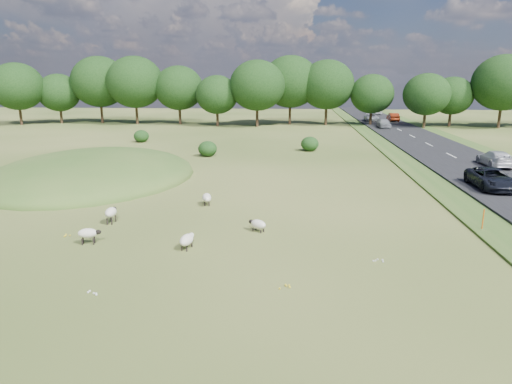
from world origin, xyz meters
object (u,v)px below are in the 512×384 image
sheep_0 (207,198)px  car_2 (377,111)px  car_5 (492,178)px  car_7 (372,117)px  car_3 (393,117)px  marker_post (483,220)px  car_1 (384,123)px  sheep_3 (258,224)px  car_6 (495,158)px  sheep_2 (88,233)px  sheep_1 (187,240)px  sheep_4 (111,212)px

sheep_0 → car_2: car_2 is taller
car_5 → car_7: bearing=90.0°
car_3 → marker_post: bearing=82.9°
car_3 → car_1: bearing=72.3°
sheep_3 → car_3: size_ratio=0.24×
car_6 → car_7: car_6 is taller
car_5 → car_6: car_5 is taller
marker_post → sheep_2: marker_post is taller
car_6 → car_5: bearing=66.6°
sheep_2 → sheep_3: sheep_2 is taller
car_7 → sheep_1: bearing=-105.8°
car_5 → car_7: (0.00, 53.16, -0.03)m
sheep_3 → car_5: bearing=-111.0°
sheep_1 → car_1: car_1 is taller
sheep_0 → sheep_3: bearing=25.2°
marker_post → car_5: car_5 is taller
car_7 → sheep_3: bearing=-103.9°
car_3 → car_7: size_ratio=0.93×
sheep_1 → car_6: 31.20m
sheep_0 → car_6: bearing=109.7°
sheep_0 → car_1: (19.24, 46.25, 0.53)m
sheep_2 → sheep_4: bearing=81.6°
sheep_1 → car_6: size_ratio=0.27×
sheep_1 → car_1: (18.70, 53.84, 0.55)m
sheep_4 → car_1: 55.68m
sheep_0 → sheep_4: bearing=-59.4°
sheep_2 → car_6: size_ratio=0.24×
marker_post → car_6: bearing=66.4°
sheep_1 → sheep_2: 4.83m
marker_post → sheep_2: bearing=-169.3°
sheep_3 → sheep_4: (-8.14, 0.73, 0.21)m
sheep_2 → car_1: (23.53, 53.66, 0.44)m
car_3 → sheep_0: bearing=68.4°
sheep_2 → car_3: (27.33, 65.59, 0.44)m
sheep_4 → sheep_2: bearing=-178.3°
marker_post → sheep_0: (-15.28, 3.73, -0.14)m
sheep_2 → car_6: bearing=25.8°
marker_post → sheep_4: (-19.80, -0.38, 0.02)m
car_1 → car_2: bearing=82.6°
car_6 → sheep_4: bearing=33.3°
sheep_4 → car_5: size_ratio=0.24×
sheep_0 → car_3: size_ratio=0.29×
car_7 → sheep_2: bearing=-109.7°
sheep_2 → car_5: car_5 is taller
marker_post → sheep_1: bearing=-165.3°
sheep_4 → car_1: (23.75, 50.35, 0.38)m
sheep_3 → car_2: bearing=-67.4°
sheep_1 → car_6: (22.50, 21.60, 0.49)m
marker_post → car_3: (7.76, 61.90, 0.39)m
sheep_0 → sheep_1: (0.53, -7.59, -0.02)m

